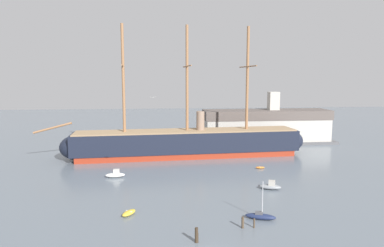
# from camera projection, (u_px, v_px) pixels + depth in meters

# --- Properties ---
(tall_ship) EXTENTS (71.94, 16.30, 34.59)m
(tall_ship) POSITION_uv_depth(u_px,v_px,m) (187.00, 143.00, 93.65)
(tall_ship) COLOR maroon
(tall_ship) RESTS_ON ground
(dinghy_foreground_left) EXTENTS (2.65, 3.12, 0.69)m
(dinghy_foreground_left) POSITION_uv_depth(u_px,v_px,m) (129.00, 213.00, 54.07)
(dinghy_foreground_left) COLOR gold
(dinghy_foreground_left) RESTS_ON ground
(sailboat_foreground_right) EXTENTS (4.75, 2.86, 5.94)m
(sailboat_foreground_right) POSITION_uv_depth(u_px,v_px,m) (260.00, 216.00, 52.41)
(sailboat_foreground_right) COLOR #1E284C
(sailboat_foreground_right) RESTS_ON ground
(motorboat_mid_right) EXTENTS (4.41, 2.91, 1.71)m
(motorboat_mid_right) POSITION_uv_depth(u_px,v_px,m) (270.00, 186.00, 66.42)
(motorboat_mid_right) COLOR gray
(motorboat_mid_right) RESTS_ON ground
(motorboat_alongside_bow) EXTENTS (4.17, 1.91, 1.72)m
(motorboat_alongside_bow) POSITION_uv_depth(u_px,v_px,m) (115.00, 175.00, 74.39)
(motorboat_alongside_bow) COLOR silver
(motorboat_alongside_bow) RESTS_ON ground
(dinghy_alongside_stern) EXTENTS (2.13, 1.05, 0.49)m
(dinghy_alongside_stern) POSITION_uv_depth(u_px,v_px,m) (260.00, 168.00, 81.54)
(dinghy_alongside_stern) COLOR orange
(dinghy_alongside_stern) RESTS_ON ground
(dinghy_far_left) EXTENTS (1.40, 2.72, 0.62)m
(dinghy_far_left) POSITION_uv_depth(u_px,v_px,m) (76.00, 155.00, 93.88)
(dinghy_far_left) COLOR #B22D28
(dinghy_far_left) RESTS_ON ground
(sailboat_far_right) EXTENTS (2.91, 3.16, 4.31)m
(sailboat_far_right) POSITION_uv_depth(u_px,v_px,m) (287.00, 152.00, 97.84)
(sailboat_far_right) COLOR #B22D28
(sailboat_far_right) RESTS_ON ground
(dinghy_distant_centre) EXTENTS (1.23, 2.15, 0.48)m
(dinghy_distant_centre) POSITION_uv_depth(u_px,v_px,m) (180.00, 148.00, 104.39)
(dinghy_distant_centre) COLOR #1E284C
(dinghy_distant_centre) RESTS_ON ground
(mooring_piling_nearest) EXTENTS (0.25, 0.25, 1.36)m
(mooring_piling_nearest) POSITION_uv_depth(u_px,v_px,m) (254.00, 223.00, 49.41)
(mooring_piling_nearest) COLOR #4C3D2D
(mooring_piling_nearest) RESTS_ON ground
(mooring_piling_left_pair) EXTENTS (0.37, 0.37, 1.23)m
(mooring_piling_left_pair) POSITION_uv_depth(u_px,v_px,m) (197.00, 238.00, 45.13)
(mooring_piling_left_pair) COLOR #382B1E
(mooring_piling_left_pair) RESTS_ON ground
(mooring_piling_right_pair) EXTENTS (0.43, 0.43, 2.00)m
(mooring_piling_right_pair) POSITION_uv_depth(u_px,v_px,m) (196.00, 235.00, 44.95)
(mooring_piling_right_pair) COLOR #382B1E
(mooring_piling_right_pair) RESTS_ON ground
(mooring_piling_midwater) EXTENTS (0.37, 0.37, 1.64)m
(mooring_piling_midwater) POSITION_uv_depth(u_px,v_px,m) (243.00, 223.00, 49.29)
(mooring_piling_midwater) COLOR #4C3D2D
(mooring_piling_midwater) RESTS_ON ground
(dockside_warehouse_right) EXTENTS (43.95, 12.11, 16.51)m
(dockside_warehouse_right) POSITION_uv_depth(u_px,v_px,m) (266.00, 126.00, 113.64)
(dockside_warehouse_right) COLOR #565659
(dockside_warehouse_right) RESTS_ON ground
(seagull_in_flight) EXTENTS (1.17, 0.41, 0.13)m
(seagull_in_flight) POSITION_uv_depth(u_px,v_px,m) (153.00, 97.00, 62.74)
(seagull_in_flight) COLOR silver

